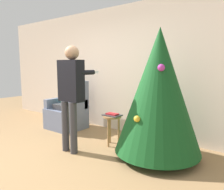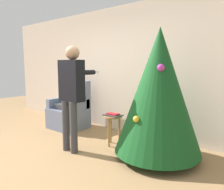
{
  "view_description": "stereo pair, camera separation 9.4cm",
  "coord_description": "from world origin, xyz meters",
  "views": [
    {
      "loc": [
        2.79,
        -1.68,
        1.44
      ],
      "look_at": [
        0.71,
        1.03,
        0.98
      ],
      "focal_mm": 35.0,
      "sensor_mm": 36.0,
      "label": 1
    },
    {
      "loc": [
        2.86,
        -1.63,
        1.44
      ],
      "look_at": [
        0.71,
        1.03,
        0.98
      ],
      "focal_mm": 35.0,
      "sensor_mm": 36.0,
      "label": 2
    }
  ],
  "objects": [
    {
      "name": "christmas_tree",
      "position": [
        1.34,
        1.37,
        1.06
      ],
      "size": [
        1.33,
        1.33,
        2.01
      ],
      "color": "brown",
      "rests_on": "ground_plane"
    },
    {
      "name": "ground_plane",
      "position": [
        0.0,
        0.0,
        0.0
      ],
      "size": [
        14.0,
        14.0,
        0.0
      ],
      "primitive_type": "plane",
      "color": "#99754C"
    },
    {
      "name": "side_stool",
      "position": [
        0.45,
        1.37,
        0.43
      ],
      "size": [
        0.33,
        0.33,
        0.55
      ],
      "color": "#A37547",
      "rests_on": "ground_plane"
    },
    {
      "name": "wall_back",
      "position": [
        0.0,
        2.23,
        1.35
      ],
      "size": [
        8.0,
        0.06,
        2.7
      ],
      "color": "beige",
      "rests_on": "ground_plane"
    },
    {
      "name": "person_standing",
      "position": [
        0.08,
        0.74,
        1.07
      ],
      "size": [
        0.46,
        0.57,
        1.77
      ],
      "color": "#38383D",
      "rests_on": "ground_plane"
    },
    {
      "name": "armchair",
      "position": [
        -1.05,
        1.63,
        0.37
      ],
      "size": [
        0.79,
        0.7,
        1.1
      ],
      "color": "slate",
      "rests_on": "ground_plane"
    },
    {
      "name": "laptop",
      "position": [
        0.45,
        1.37,
        0.56
      ],
      "size": [
        0.32,
        0.23,
        0.02
      ],
      "color": "#38383D",
      "rests_on": "side_stool"
    },
    {
      "name": "person_seated",
      "position": [
        -1.05,
        1.59,
        0.71
      ],
      "size": [
        0.36,
        0.46,
        1.29
      ],
      "color": "#38383D",
      "rests_on": "ground_plane"
    },
    {
      "name": "book",
      "position": [
        0.45,
        1.37,
        0.58
      ],
      "size": [
        0.22,
        0.13,
        0.02
      ],
      "color": "#B21E23",
      "rests_on": "laptop"
    }
  ]
}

